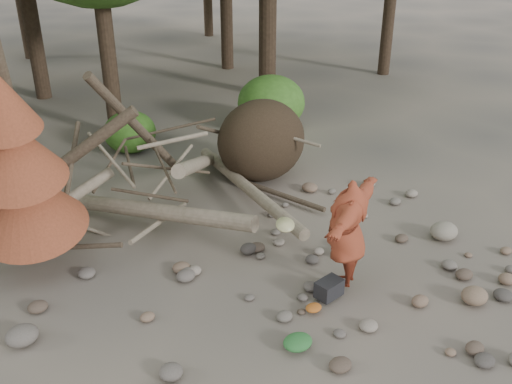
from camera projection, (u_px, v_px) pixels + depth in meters
ground at (292, 304)px, 9.55m from camera, size 120.00×120.00×0.00m
deadfall_pile at (243, 148)px, 13.25m from camera, size 8.55×5.24×3.30m
dead_conifer at (19, 169)px, 9.38m from camera, size 2.06×2.16×4.35m
bush_mid at (130, 132)px, 15.34m from camera, size 1.40×1.40×1.12m
bush_right at (271, 102)px, 16.89m from camera, size 2.00×2.00×1.60m
frisbee_thrower at (347, 233)px, 9.55m from camera, size 2.76×1.74×1.98m
backpack at (329, 291)px, 9.63m from camera, size 0.48×0.34×0.30m
cloth_green at (298, 345)px, 8.54m from camera, size 0.47×0.39×0.18m
cloth_orange at (313, 310)px, 9.33m from camera, size 0.28×0.23×0.10m
boulder_front_right at (475, 296)px, 9.54m from camera, size 0.47×0.42×0.28m
boulder_mid_right at (444, 231)px, 11.39m from camera, size 0.58×0.52×0.35m
boulder_mid_left at (22, 336)px, 8.63m from camera, size 0.50×0.45×0.30m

